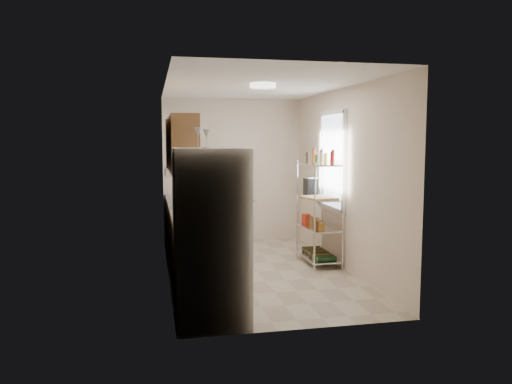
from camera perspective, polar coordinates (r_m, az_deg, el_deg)
room at (r=6.94m, az=0.22°, el=1.32°), size 2.52×4.42×2.62m
counter_run at (r=7.36m, az=-7.55°, el=-5.12°), size 0.63×3.51×0.90m
upper_cabinets at (r=6.88m, az=-8.63°, el=5.46°), size 0.33×2.20×0.72m
range_hood at (r=7.69m, az=-8.51°, el=2.38°), size 0.50×0.60×0.12m
window at (r=7.61m, az=8.74°, el=3.55°), size 0.06×1.00×1.46m
bakers_rack at (r=7.51m, az=7.26°, el=0.16°), size 0.45×0.90×1.73m
ceiling_dome at (r=6.66m, az=0.77°, el=12.06°), size 0.34×0.34×0.05m
refrigerator at (r=5.11m, az=-5.18°, el=-5.00°), size 0.74×0.74×1.79m
wine_glass_a at (r=4.90m, az=-5.68°, el=6.09°), size 0.06×0.06×0.18m
wine_glass_b at (r=5.16m, az=-6.65°, el=6.22°), size 0.07×0.07×0.21m
rice_cooker at (r=7.17m, az=-7.71°, el=-0.88°), size 0.28×0.28×0.23m
frying_pan_large at (r=7.62m, az=-7.75°, el=-1.18°), size 0.32×0.32×0.04m
frying_pan_small at (r=7.76m, az=-7.38°, el=-1.02°), size 0.28×0.28×0.05m
cutting_board at (r=7.26m, az=7.20°, el=-0.68°), size 0.47×0.56×0.03m
espresso_machine at (r=7.81m, az=6.24°, el=0.71°), size 0.17×0.24×0.28m
storage_bag at (r=7.86m, az=5.74°, el=-3.05°), size 0.11×0.14×0.15m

